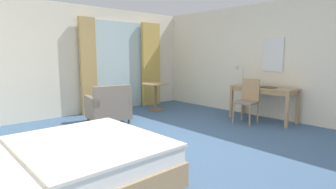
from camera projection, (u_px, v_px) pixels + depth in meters
ground at (171, 149)px, 4.29m from camera, size 6.65×7.00×0.10m
wall_back at (80, 60)px, 6.50m from camera, size 6.25×0.12×2.58m
wall_right at (272, 61)px, 6.11m from camera, size 0.12×6.60×2.58m
balcony_glass_door at (120, 66)px, 7.16m from camera, size 1.45×0.02×2.27m
curtain_panel_left at (88, 67)px, 6.47m from camera, size 0.39×0.10×2.29m
curtain_panel_right at (151, 65)px, 7.71m from camera, size 0.59×0.10×2.29m
bed at (51, 171)px, 2.77m from camera, size 2.26×1.72×0.94m
writing_desk at (264, 91)px, 5.89m from camera, size 0.57×1.35×0.74m
desk_chair at (248, 99)px, 5.72m from camera, size 0.47×0.45×0.92m
desk_lamp at (239, 71)px, 6.25m from camera, size 0.25×0.25×0.51m
closed_book at (268, 87)px, 5.70m from camera, size 0.30×0.32×0.02m
armchair_by_window at (109, 107)px, 5.71m from camera, size 0.91×0.91×0.82m
round_cafe_table at (156, 90)px, 6.96m from camera, size 0.68×0.68×0.71m
wall_mirror at (273, 55)px, 5.99m from camera, size 0.02×0.48×0.73m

